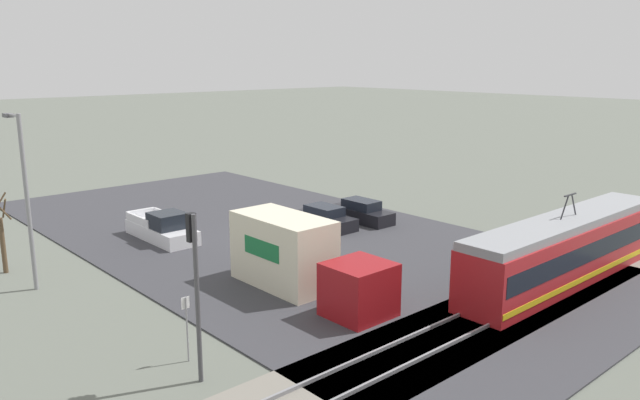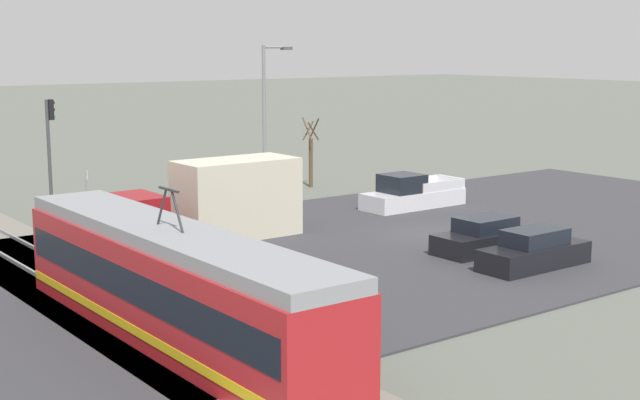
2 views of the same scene
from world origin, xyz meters
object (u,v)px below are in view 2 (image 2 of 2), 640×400
box_truck (212,204)px  pickup_truck (411,194)px  light_rail_tram (172,285)px  traffic_light_pole (50,145)px  street_tree (311,156)px  no_parking_sign (87,191)px  sedan_car_1 (485,237)px  street_lamp_near_crossing (267,109)px  sedan_car_0 (534,251)px

box_truck → pickup_truck: box_truck is taller
light_rail_tram → traffic_light_pole: 18.93m
box_truck → traffic_light_pole: bearing=27.2°
light_rail_tram → box_truck: (10.63, -7.50, 0.02)m
street_tree → no_parking_sign: size_ratio=1.68×
sedan_car_1 → no_parking_sign: no_parking_sign is taller
sedan_car_1 → street_lamp_near_crossing: 18.15m
box_truck → traffic_light_pole: (7.86, 4.03, 2.11)m
sedan_car_1 → traffic_light_pole: 20.41m
pickup_truck → traffic_light_pole: size_ratio=0.97×
pickup_truck → street_tree: street_tree is taller
street_lamp_near_crossing → traffic_light_pole: bearing=95.4°
box_truck → street_tree: street_tree is taller
sedan_car_0 → sedan_car_1: (2.92, -0.49, -0.02)m
light_rail_tram → street_lamp_near_crossing: size_ratio=1.81×
pickup_truck → no_parking_sign: size_ratio=2.30×
traffic_light_pole → street_lamp_near_crossing: street_lamp_near_crossing is taller
sedan_car_0 → traffic_light_pole: bearing=-149.8°
street_lamp_near_crossing → light_rail_tram: bearing=140.2°
pickup_truck → street_tree: 8.93m
box_truck → street_lamp_near_crossing: street_lamp_near_crossing is taller
light_rail_tram → street_lamp_near_crossing: street_lamp_near_crossing is taller
light_rail_tram → pickup_truck: light_rail_tram is taller
box_truck → sedan_car_1: (-8.54, -7.72, -0.98)m
light_rail_tram → street_tree: (20.10, -19.73, 0.26)m
sedan_car_1 → street_lamp_near_crossing: street_lamp_near_crossing is taller
street_tree → traffic_light_pole: bearing=95.6°
pickup_truck → street_lamp_near_crossing: (8.48, 3.22, 4.04)m
pickup_truck → street_lamp_near_crossing: 9.93m
light_rail_tram → traffic_light_pole: (18.49, -3.46, 2.13)m
light_rail_tram → street_tree: bearing=-44.5°
street_tree → street_lamp_near_crossing: size_ratio=0.50×
box_truck → pickup_truck: size_ratio=1.58×
light_rail_tram → pickup_truck: 22.64m
sedan_car_0 → traffic_light_pole: traffic_light_pole is taller
traffic_light_pole → street_tree: bearing=-84.4°
street_tree → no_parking_sign: street_tree is taller
light_rail_tram → no_parking_sign: (18.06, -4.95, -0.14)m
sedan_car_1 → traffic_light_pole: size_ratio=0.78×
traffic_light_pole → street_lamp_near_crossing: size_ratio=0.70×
pickup_truck → traffic_light_pole: (7.25, 16.17, 3.00)m
pickup_truck → street_tree: (8.85, -0.10, 1.13)m
light_rail_tram → no_parking_sign: light_rail_tram is taller
street_tree → box_truck: bearing=127.7°
pickup_truck → no_parking_sign: (6.82, 14.68, 0.74)m
street_tree → no_parking_sign: 14.92m
traffic_light_pole → pickup_truck: bearing=-114.1°
sedan_car_1 → street_tree: (18.00, -4.51, 1.22)m
traffic_light_pole → no_parking_sign: (-0.43, -1.49, -2.26)m
sedan_car_0 → street_tree: size_ratio=1.13×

